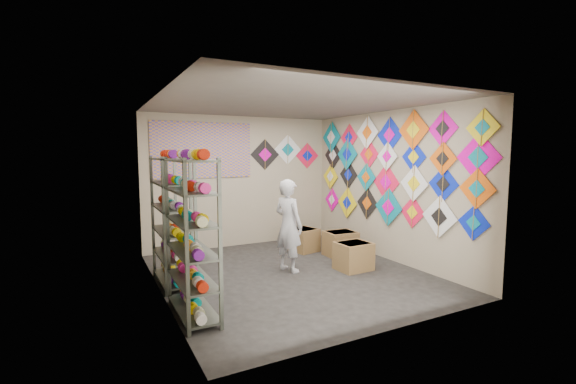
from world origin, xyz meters
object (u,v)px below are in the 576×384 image
carton_b (340,244)px  carton_a (353,256)px  shelf_rack_back (171,221)px  shopkeeper (288,225)px  carton_c (303,240)px  shelf_rack_front (192,238)px

carton_b → carton_a: bearing=-108.2°
shelf_rack_back → shopkeeper: size_ratio=1.25×
carton_a → carton_b: carton_b is taller
shopkeeper → carton_b: (1.31, 0.38, -0.53)m
shopkeeper → carton_a: (0.99, -0.44, -0.53)m
carton_c → shopkeeper: bearing=-143.3°
carton_b → carton_c: (-0.45, 0.63, -0.01)m
carton_c → shelf_rack_back: bearing=-177.5°
carton_a → carton_c: bearing=92.8°
shelf_rack_front → shopkeeper: (1.83, 1.03, -0.19)m
shelf_rack_back → carton_c: bearing=15.5°
shelf_rack_back → carton_c: (2.69, 0.74, -0.72)m
shelf_rack_front → carton_a: shelf_rack_front is taller
carton_a → carton_b: (0.32, 0.83, 0.00)m
shelf_rack_front → shopkeeper: size_ratio=1.25×
shelf_rack_front → carton_c: size_ratio=3.68×
shelf_rack_front → shopkeeper: shelf_rack_front is taller
shelf_rack_front → carton_a: (2.82, 0.58, -0.72)m
carton_a → carton_c: (-0.13, 1.46, -0.00)m
shelf_rack_back → carton_b: size_ratio=3.37×
shopkeeper → shelf_rack_back: bearing=62.8°
carton_b → carton_c: bearing=128.7°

